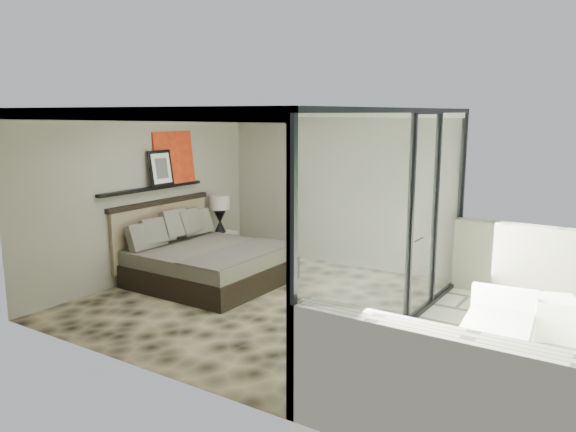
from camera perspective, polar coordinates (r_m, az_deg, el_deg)
The scene contains 14 objects.
floor at distance 8.44m, azimuth -3.36°, elevation -8.50°, with size 5.00×5.00×0.00m, color black.
ceiling at distance 7.99m, azimuth -3.57°, elevation 10.79°, with size 4.50×5.00×0.02m, color silver.
back_wall at distance 10.18m, azimuth 4.96°, elevation 2.85°, with size 4.50×0.02×2.80m, color gray.
left_wall at distance 9.59m, azimuth -14.25°, elevation 2.10°, with size 0.02×5.00×2.80m, color gray.
glass_wall at distance 7.01m, azimuth 11.45°, elevation -0.79°, with size 0.08×5.00×2.80m, color white.
terrace_slab at distance 7.06m, azimuth 22.70°, elevation -13.80°, with size 3.00×5.00×0.12m, color beige.
picture_ledge at distance 9.60m, azimuth -13.60°, elevation 2.74°, with size 0.12×2.20×0.05m, color black.
bed at distance 9.28m, azimuth -8.41°, elevation -4.53°, with size 2.21×2.14×1.22m.
nightstand at distance 10.77m, azimuth -6.83°, elevation -3.09°, with size 0.46×0.46×0.46m, color black.
table_lamp at distance 10.60m, azimuth -6.95°, elevation 0.75°, with size 0.38×0.38×0.70m.
abstract_canvas at distance 9.94m, azimuth -11.50°, elevation 5.83°, with size 0.04×0.90×0.90m, color red.
framed_print at distance 9.65m, azimuth -12.81°, elevation 4.75°, with size 0.03×0.50×0.60m, color black.
ottoman at distance 7.78m, azimuth 25.32°, elevation -9.28°, with size 0.50×0.50×0.50m, color white.
lounger at distance 7.01m, azimuth 20.30°, elevation -11.57°, with size 0.93×1.63×0.61m.
Camera 1 is at (4.79, -6.39, 2.75)m, focal length 35.00 mm.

